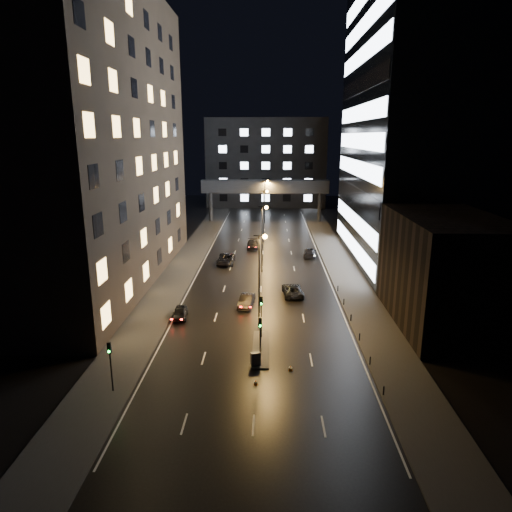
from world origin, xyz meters
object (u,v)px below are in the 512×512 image
object	(u,v)px
car_away_d	(253,245)
utility_cabinet	(256,359)
car_away_b	(246,301)
car_toward_a	(293,290)
car_away_a	(180,313)
car_away_c	(226,259)
car_toward_b	(310,252)

from	to	relation	value
car_away_d	utility_cabinet	distance (m)	44.38
car_away_b	car_toward_a	world-z (taller)	car_toward_a
car_toward_a	utility_cabinet	size ratio (longest dim) A/B	4.25
car_away_b	car_away_a	bearing A→B (deg)	-143.94
car_away_b	car_away_c	size ratio (longest dim) A/B	0.76
car_away_a	car_toward_b	world-z (taller)	car_toward_b
car_away_b	car_away_d	distance (m)	29.42
car_away_a	car_toward_b	xyz separation A→B (m)	(17.07, 27.86, 0.08)
car_away_b	car_away_c	xyz separation A→B (m)	(-4.25, 18.82, 0.08)
car_toward_a	utility_cabinet	world-z (taller)	car_toward_a
car_away_c	utility_cabinet	size ratio (longest dim) A/B	4.67
car_toward_a	utility_cabinet	distance (m)	19.51
utility_cabinet	car_away_a	bearing A→B (deg)	109.05
car_away_a	car_away_c	world-z (taller)	car_away_c
car_away_a	car_toward_a	bearing A→B (deg)	25.94
car_toward_a	car_toward_b	size ratio (longest dim) A/B	1.04
car_away_b	car_toward_b	distance (m)	25.83
car_toward_a	utility_cabinet	xyz separation A→B (m)	(-4.24, -19.05, 0.04)
car_away_d	car_away_c	bearing A→B (deg)	-112.22
car_away_a	car_away_d	size ratio (longest dim) A/B	0.76
car_away_c	car_away_d	bearing A→B (deg)	70.70
car_away_a	car_toward_a	distance (m)	15.41
car_toward_b	car_away_a	bearing A→B (deg)	65.65
utility_cabinet	car_away_c	bearing A→B (deg)	79.81
car_away_a	utility_cabinet	world-z (taller)	utility_cabinet
car_toward_b	utility_cabinet	distance (m)	39.70
car_away_b	car_away_c	world-z (taller)	car_away_c
utility_cabinet	car_away_d	bearing A→B (deg)	72.47
car_toward_a	car_toward_b	world-z (taller)	car_toward_b
utility_cabinet	car_away_b	bearing A→B (deg)	76.01
car_away_a	car_away_d	xyz separation A→B (m)	(7.02, 33.35, 0.08)
car_away_b	car_toward_b	size ratio (longest dim) A/B	0.87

